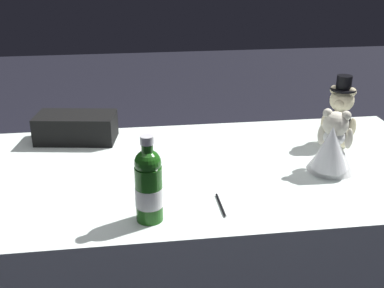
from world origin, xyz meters
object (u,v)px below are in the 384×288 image
at_px(gift_case_black, 76,127).
at_px(signing_pen, 221,206).
at_px(teddy_bear_bride, 332,147).
at_px(teddy_bear_groom, 340,116).
at_px(champagne_bottle, 149,185).

bearing_deg(gift_case_black, signing_pen, 128.07).
bearing_deg(teddy_bear_bride, signing_pen, 24.29).
relative_size(teddy_bear_bride, gift_case_black, 0.67).
bearing_deg(signing_pen, teddy_bear_groom, -141.70).
xyz_separation_m(teddy_bear_bride, gift_case_black, (0.96, -0.45, -0.04)).
distance_m(teddy_bear_bride, gift_case_black, 1.06).
relative_size(signing_pen, gift_case_black, 0.41).
relative_size(teddy_bear_bride, champagne_bottle, 0.86).
xyz_separation_m(signing_pen, gift_case_black, (0.51, -0.65, 0.05)).
height_order(teddy_bear_bride, gift_case_black, teddy_bear_bride).
xyz_separation_m(teddy_bear_groom, champagne_bottle, (0.83, 0.52, -0.00)).
bearing_deg(teddy_bear_groom, champagne_bottle, 31.91).
height_order(teddy_bear_groom, gift_case_black, teddy_bear_groom).
bearing_deg(teddy_bear_bride, teddy_bear_groom, -117.98).
bearing_deg(teddy_bear_groom, teddy_bear_bride, 62.02).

